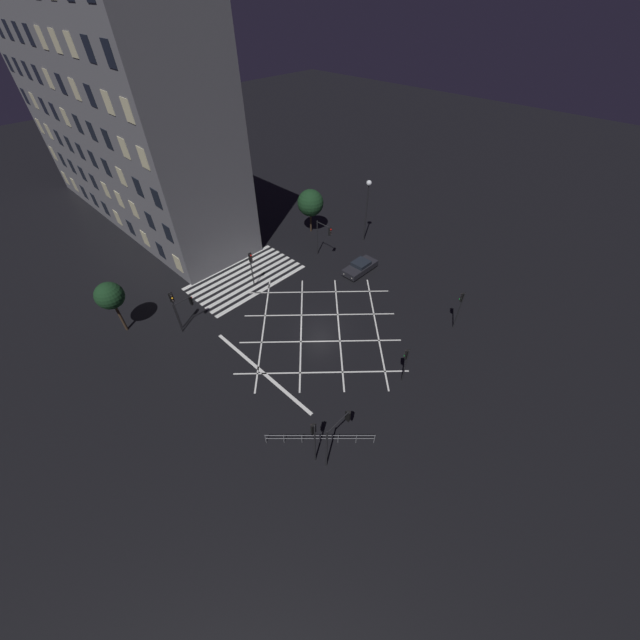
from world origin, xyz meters
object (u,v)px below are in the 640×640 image
object	(u,v)px
traffic_light_nw_cross	(461,303)
waiting_car	(360,267)
street_tree_near	(310,203)
traffic_light_se_cross	(174,304)
traffic_light_sw_cross	(324,233)
street_tree_far	(110,296)
traffic_light_ne_main	(338,430)
traffic_light_median_north	(406,359)
traffic_light_median_south	(251,263)
traffic_light_ne_cross	(314,436)
street_lamp_east	(368,195)
traffic_light_se_main	(185,307)
street_lamp_west	(201,215)

from	to	relation	value
traffic_light_nw_cross	waiting_car	distance (m)	12.50
street_tree_near	traffic_light_se_cross	bearing A→B (deg)	10.90
street_tree_near	traffic_light_sw_cross	bearing A→B (deg)	58.64
street_tree_near	street_tree_far	bearing A→B (deg)	0.95
traffic_light_ne_main	traffic_light_median_north	bearing A→B (deg)	3.09
traffic_light_ne_main	traffic_light_nw_cross	distance (m)	17.36
traffic_light_nw_cross	traffic_light_se_cross	bearing A→B (deg)	44.32
traffic_light_median_north	traffic_light_ne_main	bearing A→B (deg)	93.09
traffic_light_median_south	traffic_light_ne_cross	bearing A→B (deg)	-27.12
traffic_light_se_cross	traffic_light_sw_cross	world-z (taller)	traffic_light_sw_cross
traffic_light_median_north	street_lamp_east	distance (m)	22.62
traffic_light_ne_main	traffic_light_sw_cross	distance (m)	24.87
traffic_light_se_main	street_lamp_east	xyz separation A→B (m)	(-23.97, 2.08, 3.56)
traffic_light_sw_cross	traffic_light_median_south	bearing A→B (deg)	-99.52
traffic_light_median_south	traffic_light_se_cross	size ratio (longest dim) A/B	0.97
traffic_light_median_north	traffic_light_ne_main	xyz separation A→B (m)	(8.57, 0.46, 0.66)
street_lamp_east	street_tree_far	world-z (taller)	street_lamp_east
traffic_light_sw_cross	traffic_light_se_cross	bearing A→B (deg)	-94.47
traffic_light_median_north	traffic_light_sw_cross	world-z (taller)	traffic_light_sw_cross
traffic_light_sw_cross	street_tree_far	size ratio (longest dim) A/B	0.82
street_lamp_west	street_tree_near	distance (m)	14.10
traffic_light_ne_cross	waiting_car	bearing A→B (deg)	-58.83
traffic_light_ne_cross	traffic_light_median_north	bearing A→B (deg)	-92.57
street_lamp_east	street_lamp_west	world-z (taller)	street_lamp_west
street_lamp_west	traffic_light_median_south	bearing A→B (deg)	97.19
traffic_light_se_cross	street_tree_near	world-z (taller)	street_tree_near
traffic_light_sw_cross	traffic_light_nw_cross	bearing A→B (deg)	-0.37
traffic_light_median_south	traffic_light_ne_main	bearing A→B (deg)	-22.76
street_lamp_east	traffic_light_nw_cross	bearing A→B (deg)	67.96
traffic_light_ne_cross	street_tree_far	size ratio (longest dim) A/B	0.84
street_lamp_east	traffic_light_ne_main	bearing A→B (deg)	34.98
traffic_light_se_main	street_lamp_west	xyz separation A→B (m)	(-7.29, -7.14, 3.87)
traffic_light_median_north	street_tree_near	xyz separation A→B (m)	(-12.31, -22.85, 1.27)
traffic_light_median_south	street_tree_far	bearing A→B (deg)	-105.89
street_tree_far	waiting_car	world-z (taller)	street_tree_far
traffic_light_sw_cross	street_lamp_west	size ratio (longest dim) A/B	0.52
street_lamp_east	traffic_light_se_main	bearing A→B (deg)	-4.95
traffic_light_se_main	traffic_light_ne_main	bearing A→B (deg)	-89.85
street_lamp_east	street_tree_near	bearing A→B (deg)	-65.22
traffic_light_nw_cross	traffic_light_se_main	world-z (taller)	traffic_light_nw_cross
traffic_light_median_south	waiting_car	distance (m)	12.32
street_lamp_west	traffic_light_median_north	bearing A→B (deg)	92.98
traffic_light_median_north	waiting_car	bearing A→B (deg)	-38.21
traffic_light_nw_cross	street_lamp_west	xyz separation A→B (m)	(10.11, -25.44, 3.37)
traffic_light_nw_cross	traffic_light_sw_cross	distance (m)	17.20
traffic_light_median_north	traffic_light_median_south	bearing A→B (deg)	1.48
street_tree_far	waiting_car	size ratio (longest dim) A/B	1.24
traffic_light_nw_cross	street_tree_near	size ratio (longest dim) A/B	0.75
traffic_light_ne_main	waiting_car	bearing A→B (deg)	34.93
street_lamp_west	street_tree_near	world-z (taller)	street_lamp_west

